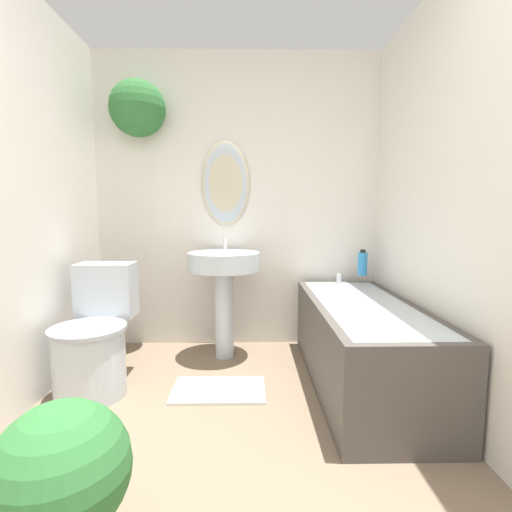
# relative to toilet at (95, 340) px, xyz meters

# --- Properties ---
(wall_back) EXTENTS (2.43, 0.43, 2.40)m
(wall_back) POSITION_rel_toilet_xyz_m (0.73, 0.84, 1.01)
(wall_back) COLOR silver
(wall_back) RESTS_ON ground_plane
(wall_right) EXTENTS (0.06, 2.68, 2.40)m
(wall_right) POSITION_rel_toilet_xyz_m (2.06, -0.44, 0.88)
(wall_right) COLOR silver
(wall_right) RESTS_ON ground_plane
(toilet) EXTENTS (0.45, 0.64, 0.78)m
(toilet) POSITION_rel_toilet_xyz_m (0.00, 0.00, 0.00)
(toilet) COLOR silver
(toilet) RESTS_ON ground_plane
(pedestal_sink) EXTENTS (0.54, 0.54, 0.92)m
(pedestal_sink) POSITION_rel_toilet_xyz_m (0.77, 0.53, 0.32)
(pedestal_sink) COLOR silver
(pedestal_sink) RESTS_ON ground_plane
(bathtub) EXTENTS (0.63, 1.52, 0.62)m
(bathtub) POSITION_rel_toilet_xyz_m (1.69, 0.03, -0.04)
(bathtub) COLOR #4C4742
(bathtub) RESTS_ON ground_plane
(shampoo_bottle) EXTENTS (0.07, 0.07, 0.20)m
(shampoo_bottle) POSITION_rel_toilet_xyz_m (1.86, 0.64, 0.39)
(shampoo_bottle) COLOR #2D84C6
(shampoo_bottle) RESTS_ON bathtub
(potted_plant) EXTENTS (0.42, 0.42, 0.53)m
(potted_plant) POSITION_rel_toilet_xyz_m (0.39, -1.19, -0.03)
(potted_plant) COLOR silver
(potted_plant) RESTS_ON ground_plane
(bath_mat) EXTENTS (0.57, 0.35, 0.02)m
(bath_mat) POSITION_rel_toilet_xyz_m (0.77, -0.05, -0.31)
(bath_mat) COLOR silver
(bath_mat) RESTS_ON ground_plane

